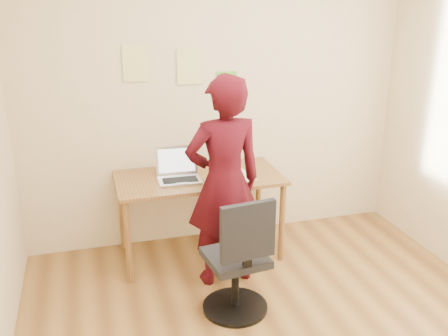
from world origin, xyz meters
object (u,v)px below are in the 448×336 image
object	(u,v)px
laptop	(179,173)
person	(224,183)
office_chair	(239,265)
phone	(239,180)
desk	(199,186)

from	to	relation	value
laptop	person	size ratio (longest dim) A/B	0.21
office_chair	person	distance (m)	0.66
office_chair	person	world-z (taller)	person
phone	office_chair	world-z (taller)	office_chair
desk	laptop	size ratio (longest dim) A/B	3.89
phone	person	bearing A→B (deg)	-124.30
phone	office_chair	xyz separation A→B (m)	(-0.23, -0.75, -0.35)
desk	office_chair	bearing A→B (deg)	-86.05
phone	person	xyz separation A→B (m)	(-0.20, -0.26, 0.09)
laptop	desk	bearing A→B (deg)	8.68
desk	phone	world-z (taller)	phone
laptop	person	xyz separation A→B (m)	(0.27, -0.43, 0.04)
laptop	phone	distance (m)	0.50
desk	phone	size ratio (longest dim) A/B	10.03
person	phone	bearing A→B (deg)	-131.79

